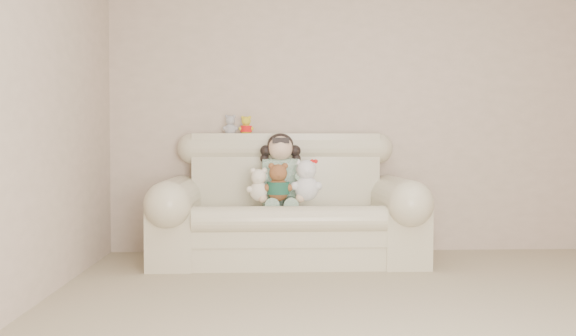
{
  "coord_description": "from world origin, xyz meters",
  "views": [
    {
      "loc": [
        -0.94,
        -2.91,
        0.92
      ],
      "look_at": [
        -0.74,
        1.9,
        0.75
      ],
      "focal_mm": 38.74,
      "sensor_mm": 36.0,
      "label": 1
    }
  ],
  "objects_px": {
    "brown_teddy": "(278,178)",
    "cream_teddy": "(259,181)",
    "seated_child": "(281,170)",
    "sofa": "(287,197)",
    "white_cat": "(306,176)"
  },
  "relations": [
    {
      "from": "brown_teddy",
      "to": "cream_teddy",
      "type": "distance_m",
      "value": 0.15
    },
    {
      "from": "seated_child",
      "to": "brown_teddy",
      "type": "relative_size",
      "value": 1.79
    },
    {
      "from": "seated_child",
      "to": "brown_teddy",
      "type": "xyz_separation_m",
      "value": [
        -0.03,
        -0.24,
        -0.06
      ]
    },
    {
      "from": "sofa",
      "to": "cream_teddy",
      "type": "bearing_deg",
      "value": -148.33
    },
    {
      "from": "sofa",
      "to": "brown_teddy",
      "type": "distance_m",
      "value": 0.23
    },
    {
      "from": "white_cat",
      "to": "cream_teddy",
      "type": "xyz_separation_m",
      "value": [
        -0.37,
        0.0,
        -0.04
      ]
    },
    {
      "from": "cream_teddy",
      "to": "brown_teddy",
      "type": "bearing_deg",
      "value": 15.74
    },
    {
      "from": "sofa",
      "to": "cream_teddy",
      "type": "height_order",
      "value": "sofa"
    },
    {
      "from": "seated_child",
      "to": "white_cat",
      "type": "bearing_deg",
      "value": -47.87
    },
    {
      "from": "sofa",
      "to": "white_cat",
      "type": "relative_size",
      "value": 5.48
    },
    {
      "from": "sofa",
      "to": "brown_teddy",
      "type": "xyz_separation_m",
      "value": [
        -0.08,
        -0.16,
        0.16
      ]
    },
    {
      "from": "sofa",
      "to": "white_cat",
      "type": "height_order",
      "value": "sofa"
    },
    {
      "from": "sofa",
      "to": "brown_teddy",
      "type": "bearing_deg",
      "value": -116.54
    },
    {
      "from": "sofa",
      "to": "cream_teddy",
      "type": "relative_size",
      "value": 7.06
    },
    {
      "from": "sofa",
      "to": "seated_child",
      "type": "distance_m",
      "value": 0.23
    }
  ]
}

